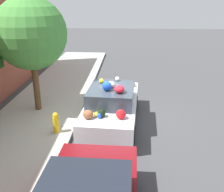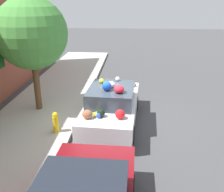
{
  "view_description": "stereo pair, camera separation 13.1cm",
  "coord_description": "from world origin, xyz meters",
  "views": [
    {
      "loc": [
        -8.63,
        -0.67,
        4.35
      ],
      "look_at": [
        0.0,
        -0.15,
        1.04
      ],
      "focal_mm": 42.0,
      "sensor_mm": 36.0,
      "label": 1
    },
    {
      "loc": [
        -8.62,
        -0.81,
        4.35
      ],
      "look_at": [
        0.0,
        -0.15,
        1.04
      ],
      "focal_mm": 42.0,
      "sensor_mm": 36.0,
      "label": 2
    }
  ],
  "objects": [
    {
      "name": "art_car",
      "position": [
        -0.05,
        -0.15,
        0.73
      ],
      "size": [
        4.36,
        1.98,
        1.73
      ],
      "rotation": [
        0.0,
        0.0,
        -0.06
      ],
      "color": "silver",
      "rests_on": "ground"
    },
    {
      "name": "ground_plane",
      "position": [
        0.0,
        0.0,
        0.0
      ],
      "size": [
        60.0,
        60.0,
        0.0
      ],
      "primitive_type": "plane",
      "color": "#424244"
    },
    {
      "name": "sidewalk_curb",
      "position": [
        0.0,
        2.7,
        0.07
      ],
      "size": [
        24.0,
        3.2,
        0.13
      ],
      "color": "#B2ADA3",
      "rests_on": "ground"
    },
    {
      "name": "street_tree",
      "position": [
        0.77,
        2.83,
        3.08
      ],
      "size": [
        2.63,
        2.63,
        4.27
      ],
      "color": "brown",
      "rests_on": "sidewalk_curb"
    },
    {
      "name": "fire_hydrant",
      "position": [
        -1.07,
        1.63,
        0.48
      ],
      "size": [
        0.2,
        0.2,
        0.7
      ],
      "color": "gold",
      "rests_on": "sidewalk_curb"
    }
  ]
}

